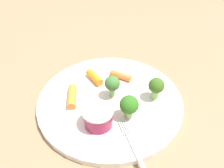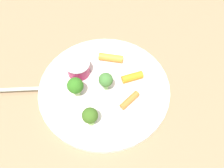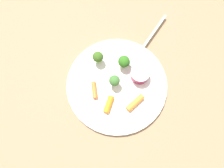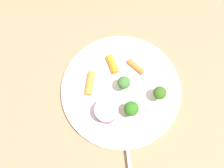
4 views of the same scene
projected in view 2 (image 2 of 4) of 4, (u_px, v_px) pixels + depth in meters
ground_plane at (104, 89)px, 0.46m from camera, size 2.40×2.40×0.00m
plate at (104, 88)px, 0.45m from camera, size 0.27×0.27×0.01m
sauce_cup at (78, 68)px, 0.45m from camera, size 0.05×0.05×0.03m
broccoli_floret_0 at (107, 80)px, 0.42m from camera, size 0.03×0.03×0.05m
broccoli_floret_1 at (90, 116)px, 0.38m from camera, size 0.03×0.03×0.05m
broccoli_floret_2 at (75, 86)px, 0.41m from camera, size 0.03×0.03×0.05m
carrot_stick_0 at (130, 100)px, 0.42m from camera, size 0.05×0.02×0.01m
carrot_stick_1 at (111, 58)px, 0.48m from camera, size 0.05×0.05×0.02m
carrot_stick_2 at (132, 77)px, 0.45m from camera, size 0.05×0.03×0.02m
fork at (28, 89)px, 0.44m from camera, size 0.17×0.11×0.00m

